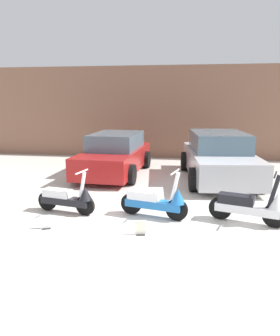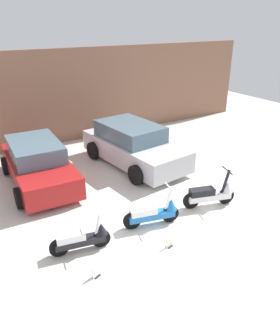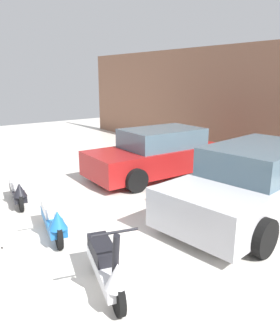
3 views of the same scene
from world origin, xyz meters
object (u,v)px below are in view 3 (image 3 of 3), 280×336
at_px(scooter_front_right, 54,218).
at_px(scooter_front_center, 108,266).
at_px(car_rear_center, 254,183).
at_px(scooter_front_left, 18,190).
at_px(car_rear_left, 157,154).

distance_m(scooter_front_right, scooter_front_center, 1.84).
height_order(scooter_front_center, car_rear_center, car_rear_center).
bearing_deg(scooter_front_center, scooter_front_left, -163.45).
bearing_deg(scooter_front_right, scooter_front_center, 11.93).
distance_m(scooter_front_left, scooter_front_center, 3.72).
relative_size(scooter_front_right, car_rear_center, 0.33).
height_order(scooter_front_left, scooter_front_center, scooter_front_center).
relative_size(scooter_front_left, car_rear_center, 0.31).
xyz_separation_m(scooter_front_center, car_rear_center, (-0.34, 3.60, 0.31)).
bearing_deg(scooter_front_left, car_rear_left, 99.09).
height_order(scooter_front_left, scooter_front_right, scooter_front_right).
bearing_deg(scooter_front_center, car_rear_left, 150.15).
bearing_deg(car_rear_center, scooter_front_left, -49.93).
height_order(scooter_front_right, scooter_front_center, scooter_front_center).
xyz_separation_m(car_rear_left, car_rear_center, (3.25, -0.24, 0.05)).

